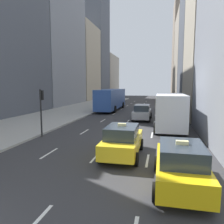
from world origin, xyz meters
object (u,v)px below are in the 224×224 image
at_px(taxi_second, 122,140).
at_px(box_truck, 170,110).
at_px(taxi_lead, 181,165).
at_px(traffic_light_pole, 41,105).
at_px(city_bus, 111,99).
at_px(sedan_black_near, 142,112).

distance_m(taxi_second, box_truck, 8.58).
bearing_deg(taxi_second, box_truck, 70.86).
height_order(taxi_lead, traffic_light_pole, traffic_light_pole).
relative_size(city_bus, box_truck, 1.38).
height_order(taxi_second, sedan_black_near, taxi_second).
bearing_deg(taxi_lead, taxi_second, 131.54).
distance_m(taxi_second, city_bus, 22.73).
bearing_deg(traffic_light_pole, taxi_lead, -33.74).
xyz_separation_m(city_bus, traffic_light_pole, (-1.14, -18.79, 0.62)).
distance_m(box_truck, traffic_light_pole, 10.73).
bearing_deg(taxi_second, sedan_black_near, 90.00).
xyz_separation_m(taxi_second, sedan_black_near, (0.00, 13.05, 0.00)).
distance_m(city_bus, box_truck, 16.29).
height_order(sedan_black_near, box_truck, box_truck).
relative_size(taxi_lead, sedan_black_near, 0.92).
xyz_separation_m(sedan_black_near, city_bus, (-5.61, 8.96, 0.90)).
bearing_deg(taxi_second, city_bus, 104.30).
bearing_deg(box_truck, taxi_second, -109.14).
xyz_separation_m(taxi_lead, traffic_light_pole, (-9.55, 6.38, 1.53)).
xyz_separation_m(box_truck, traffic_light_pole, (-9.55, -4.85, 0.70)).
distance_m(taxi_lead, sedan_black_near, 16.45).
height_order(taxi_second, traffic_light_pole, traffic_light_pole).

